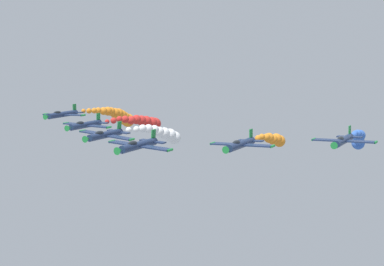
{
  "coord_description": "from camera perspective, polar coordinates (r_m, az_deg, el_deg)",
  "views": [
    {
      "loc": [
        -46.37,
        97.61,
        106.15
      ],
      "look_at": [
        0.0,
        0.0,
        92.15
      ],
      "focal_mm": 63.9,
      "sensor_mm": 36.0,
      "label": 1
    }
  ],
  "objects": [
    {
      "name": "smoke_trail_right_inner",
      "position": [
        128.13,
        -2.34,
        -0.07
      ],
      "size": [
        3.06,
        20.94,
        5.5
      ],
      "color": "white"
    },
    {
      "name": "smoke_trail_high_slot",
      "position": [
        163.64,
        -6.0,
        1.38
      ],
      "size": [
        7.14,
        28.58,
        6.97
      ],
      "color": "orange"
    },
    {
      "name": "smoke_trail_left_inner",
      "position": [
        112.89,
        6.85,
        -0.53
      ],
      "size": [
        2.19,
        13.75,
        3.51
      ],
      "color": "orange"
    },
    {
      "name": "airplane_right_inner",
      "position": [
        108.78,
        -7.3,
        -0.15
      ],
      "size": [
        9.55,
        10.35,
        2.49
      ],
      "rotation": [
        0.0,
        -0.09,
        0.0
      ],
      "color": "navy"
    },
    {
      "name": "airplane_left_inner",
      "position": [
        97.66,
        4.07,
        -0.96
      ],
      "size": [
        9.56,
        10.35,
        2.33
      ],
      "rotation": [
        0.0,
        0.02,
        0.0
      ],
      "color": "navy"
    },
    {
      "name": "smoke_trail_right_outer",
      "position": [
        143.68,
        -3.97,
        0.93
      ],
      "size": [
        3.08,
        22.57,
        4.57
      ],
      "color": "red"
    },
    {
      "name": "airplane_left_outer",
      "position": [
        102.79,
        12.5,
        -0.61
      ],
      "size": [
        9.56,
        10.35,
        2.32
      ],
      "rotation": [
        0.0,
        0.01,
        0.0
      ],
      "color": "navy"
    },
    {
      "name": "airplane_right_outer",
      "position": [
        123.66,
        -8.91,
        0.68
      ],
      "size": [
        9.57,
        10.35,
        2.33
      ],
      "rotation": [
        0.0,
        -0.03,
        0.0
      ],
      "color": "navy"
    },
    {
      "name": "smoke_trail_left_outer",
      "position": [
        120.5,
        13.72,
        -0.44
      ],
      "size": [
        3.98,
        16.23,
        4.97
      ],
      "color": "blue"
    },
    {
      "name": "airplane_lead",
      "position": [
        94.01,
        -4.51,
        -1.03
      ],
      "size": [
        9.56,
        10.35,
        2.37
      ],
      "rotation": [
        0.0,
        -0.07,
        0.0
      ],
      "color": "navy"
    },
    {
      "name": "airplane_high_slot",
      "position": [
        138.91,
        -10.78,
        1.54
      ],
      "size": [
        9.57,
        10.35,
        2.33
      ],
      "rotation": [
        0.0,
        0.02,
        0.0
      ],
      "color": "navy"
    }
  ]
}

